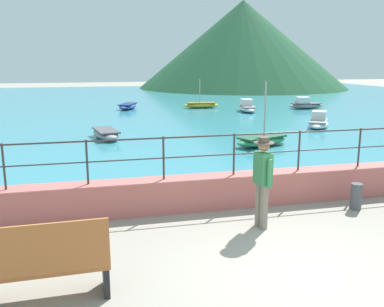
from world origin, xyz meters
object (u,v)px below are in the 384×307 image
object	(u,v)px
boat_0	(262,140)
boat_3	(128,106)
bollard	(356,196)
boat_7	(318,122)
boat_1	(247,107)
boat_4	(305,104)
boat_2	(106,133)
boat_6	(201,105)
person_walking	(263,178)
bench_main	(43,263)

from	to	relation	value
boat_0	boat_3	size ratio (longest dim) A/B	1.00
bollard	boat_7	distance (m)	11.17
boat_1	boat_7	size ratio (longest dim) A/B	1.00
boat_7	boat_4	bearing A→B (deg)	65.51
bollard	boat_2	xyz separation A→B (m)	(-4.85, 9.54, -0.03)
bollard	boat_1	distance (m)	17.23
boat_6	boat_4	bearing A→B (deg)	-17.34
boat_0	boat_2	bearing A→B (deg)	152.06
boat_0	boat_3	world-z (taller)	boat_0
boat_3	boat_2	bearing A→B (deg)	-99.96
boat_2	boat_3	bearing A→B (deg)	80.04
boat_2	boat_7	size ratio (longest dim) A/B	1.01
boat_4	person_walking	bearing A→B (deg)	-120.82
boat_0	boat_6	size ratio (longest dim) A/B	1.04
boat_0	boat_6	bearing A→B (deg)	84.99
boat_0	boat_4	bearing A→B (deg)	54.74
boat_1	boat_4	xyz separation A→B (m)	(4.34, 0.69, 0.00)
bench_main	boat_3	distance (m)	22.31
boat_2	boat_4	xyz separation A→B (m)	(13.18, 7.93, 0.07)
boat_0	bench_main	bearing A→B (deg)	-127.64
bench_main	boat_0	distance (m)	11.10
bench_main	boat_7	world-z (taller)	bench_main
boat_0	boat_1	xyz separation A→B (m)	(3.33, 10.15, 0.06)
boat_4	boat_0	bearing A→B (deg)	-125.26
person_walking	boat_4	world-z (taller)	person_walking
boat_2	boat_0	bearing A→B (deg)	-27.94
bench_main	boat_4	world-z (taller)	bench_main
person_walking	boat_0	bearing A→B (deg)	66.88
bollard	boat_1	xyz separation A→B (m)	(3.98, 16.77, 0.04)
bollard	boat_3	size ratio (longest dim) A/B	0.23
boat_2	boat_1	bearing A→B (deg)	39.29
boat_0	boat_4	size ratio (longest dim) A/B	1.04
boat_6	bench_main	bearing A→B (deg)	-110.04
boat_7	boat_1	bearing A→B (deg)	98.06
person_walking	boat_4	xyz separation A→B (m)	(10.68, 17.90, -0.65)
person_walking	boat_2	distance (m)	10.31
boat_1	boat_7	world-z (taller)	same
bench_main	boat_1	world-z (taller)	bench_main
bench_main	boat_6	world-z (taller)	boat_6
boat_0	person_walking	bearing A→B (deg)	-113.12
bench_main	boat_4	xyz separation A→B (m)	(14.44, 19.63, -0.23)
boat_1	boat_3	distance (m)	7.69
person_walking	boat_7	distance (m)	12.77
boat_1	bollard	bearing A→B (deg)	-103.36
bench_main	boat_0	size ratio (longest dim) A/B	0.69
boat_1	boat_3	xyz separation A→B (m)	(-7.01, 3.16, -0.07)
person_walking	bench_main	bearing A→B (deg)	-155.33
boat_3	boat_4	xyz separation A→B (m)	(11.36, -2.47, 0.07)
person_walking	boat_7	world-z (taller)	person_walking
boat_0	boat_2	distance (m)	6.24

